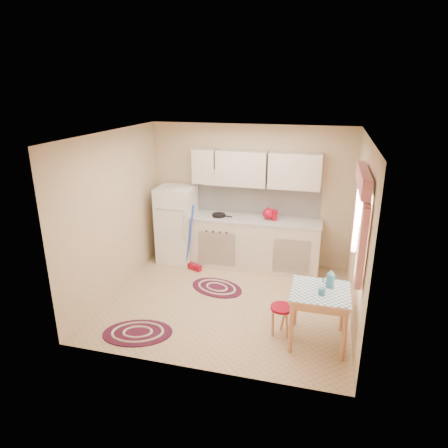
{
  "coord_description": "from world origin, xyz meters",
  "views": [
    {
      "loc": [
        1.32,
        -5.22,
        3.12
      ],
      "look_at": [
        -0.12,
        0.25,
        1.15
      ],
      "focal_mm": 32.0,
      "sensor_mm": 36.0,
      "label": 1
    }
  ],
  "objects_px": {
    "table": "(318,317)",
    "stool": "(281,321)",
    "fridge": "(177,224)",
    "base_cabinets": "(255,244)"
  },
  "relations": [
    {
      "from": "table",
      "to": "stool",
      "type": "bearing_deg",
      "value": 177.11
    },
    {
      "from": "stool",
      "to": "fridge",
      "type": "bearing_deg",
      "value": 138.5
    },
    {
      "from": "table",
      "to": "stool",
      "type": "height_order",
      "value": "table"
    },
    {
      "from": "fridge",
      "to": "base_cabinets",
      "type": "height_order",
      "value": "fridge"
    },
    {
      "from": "fridge",
      "to": "stool",
      "type": "height_order",
      "value": "fridge"
    },
    {
      "from": "fridge",
      "to": "table",
      "type": "distance_m",
      "value": 3.29
    },
    {
      "from": "stool",
      "to": "base_cabinets",
      "type": "bearing_deg",
      "value": 109.91
    },
    {
      "from": "base_cabinets",
      "to": "table",
      "type": "distance_m",
      "value": 2.32
    },
    {
      "from": "fridge",
      "to": "table",
      "type": "height_order",
      "value": "fridge"
    },
    {
      "from": "fridge",
      "to": "base_cabinets",
      "type": "bearing_deg",
      "value": 1.96
    }
  ]
}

